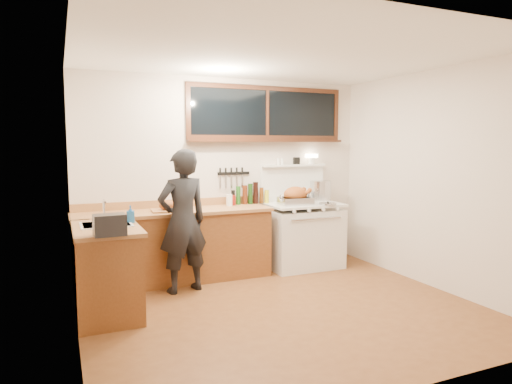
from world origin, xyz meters
name	(u,v)px	position (x,y,z in m)	size (l,w,h in m)	color
ground_plane	(284,310)	(0.00, 0.00, -0.01)	(4.00, 3.50, 0.02)	brown
room_shell	(285,151)	(0.00, 0.00, 1.65)	(4.10, 3.60, 2.65)	beige
counter_back	(175,245)	(-0.80, 1.45, 0.45)	(2.44, 0.64, 1.00)	brown
counter_left	(106,270)	(-1.70, 0.62, 0.45)	(0.64, 1.09, 0.90)	brown
sink_unit	(106,230)	(-1.68, 0.70, 0.85)	(0.50, 0.45, 0.37)	white
vintage_stove	(302,234)	(1.00, 1.41, 0.47)	(1.02, 0.74, 1.58)	white
back_window	(267,119)	(0.60, 1.72, 2.06)	(2.32, 0.13, 0.77)	black
left_doorway	(77,230)	(-1.99, -0.55, 1.09)	(0.02, 1.04, 2.17)	black
knife_strip	(233,174)	(0.08, 1.73, 1.31)	(0.46, 0.03, 0.28)	black
man	(183,221)	(-0.81, 1.00, 0.83)	(0.68, 0.52, 1.66)	black
soap_bottle	(130,214)	(-1.43, 0.74, 0.99)	(0.09, 0.09, 0.18)	#205FA4
toaster	(110,225)	(-1.70, 0.12, 1.00)	(0.29, 0.20, 0.19)	black
cutting_board	(168,207)	(-0.89, 1.38, 0.95)	(0.41, 0.32, 0.14)	#A26D40
roast_turkey	(296,197)	(0.84, 1.32, 1.00)	(0.47, 0.36, 0.25)	silver
stockpot	(320,190)	(1.41, 1.61, 1.04)	(0.35, 0.35, 0.29)	silver
saucepan	(304,197)	(1.11, 1.58, 0.96)	(0.21, 0.30, 0.12)	silver
pot_lid	(328,204)	(1.24, 1.14, 0.91)	(0.27, 0.27, 0.04)	silver
coffee_tin	(231,200)	(0.01, 1.59, 0.97)	(0.10, 0.08, 0.14)	maroon
pitcher	(229,200)	(-0.03, 1.55, 0.98)	(0.09, 0.09, 0.15)	white
bottle_cluster	(250,195)	(0.30, 1.63, 1.03)	(0.56, 0.07, 0.30)	black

